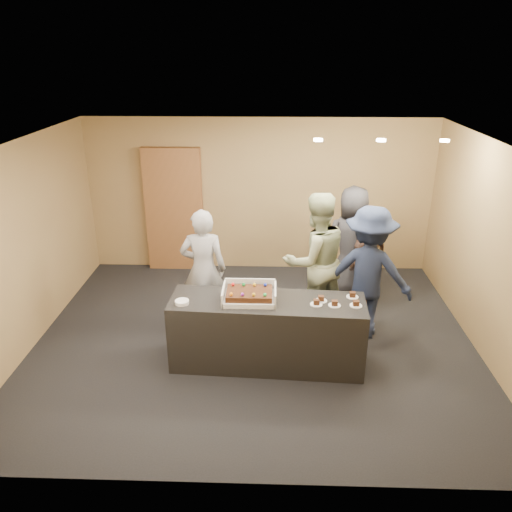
% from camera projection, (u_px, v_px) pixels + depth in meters
% --- Properties ---
extents(room, '(6.04, 6.00, 2.70)m').
position_uv_depth(room, '(254.00, 249.00, 6.44)').
color(room, black).
rests_on(room, ground).
extents(serving_counter, '(2.43, 0.83, 0.90)m').
position_uv_depth(serving_counter, '(267.00, 332.00, 6.27)').
color(serving_counter, black).
rests_on(serving_counter, floor).
extents(storage_cabinet, '(1.00, 0.15, 2.21)m').
position_uv_depth(storage_cabinet, '(174.00, 210.00, 8.80)').
color(storage_cabinet, brown).
rests_on(storage_cabinet, floor).
extents(cake_box, '(0.65, 0.45, 0.19)m').
position_uv_depth(cake_box, '(249.00, 296.00, 6.11)').
color(cake_box, white).
rests_on(cake_box, serving_counter).
extents(sheet_cake, '(0.55, 0.38, 0.11)m').
position_uv_depth(sheet_cake, '(249.00, 293.00, 6.06)').
color(sheet_cake, black).
rests_on(sheet_cake, cake_box).
extents(plate_stack, '(0.17, 0.17, 0.04)m').
position_uv_depth(plate_stack, '(182.00, 302.00, 6.02)').
color(plate_stack, white).
rests_on(plate_stack, serving_counter).
extents(slice_a, '(0.15, 0.15, 0.07)m').
position_uv_depth(slice_a, '(316.00, 303.00, 5.99)').
color(slice_a, white).
rests_on(slice_a, serving_counter).
extents(slice_b, '(0.15, 0.15, 0.07)m').
position_uv_depth(slice_b, '(321.00, 299.00, 6.08)').
color(slice_b, white).
rests_on(slice_b, serving_counter).
extents(slice_c, '(0.15, 0.15, 0.07)m').
position_uv_depth(slice_c, '(335.00, 304.00, 5.97)').
color(slice_c, white).
rests_on(slice_c, serving_counter).
extents(slice_d, '(0.15, 0.15, 0.07)m').
position_uv_depth(slice_d, '(352.00, 295.00, 6.17)').
color(slice_d, white).
rests_on(slice_d, serving_counter).
extents(slice_e, '(0.15, 0.15, 0.07)m').
position_uv_depth(slice_e, '(356.00, 304.00, 5.97)').
color(slice_e, white).
rests_on(slice_e, serving_counter).
extents(person_server_grey, '(0.66, 0.44, 1.76)m').
position_uv_depth(person_server_grey, '(203.00, 270.00, 6.99)').
color(person_server_grey, '#9F9FA3').
rests_on(person_server_grey, floor).
extents(person_sage_man, '(1.18, 1.07, 1.98)m').
position_uv_depth(person_sage_man, '(315.00, 261.00, 7.00)').
color(person_sage_man, '#A0AA7F').
rests_on(person_sage_man, floor).
extents(person_navy_man, '(1.35, 1.00, 1.87)m').
position_uv_depth(person_navy_man, '(368.00, 273.00, 6.77)').
color(person_navy_man, '#1E2844').
rests_on(person_navy_man, floor).
extents(person_brown_extra, '(0.91, 1.00, 1.64)m').
position_uv_depth(person_brown_extra, '(367.00, 257.00, 7.58)').
color(person_brown_extra, brown).
rests_on(person_brown_extra, floor).
extents(person_dark_suit, '(0.93, 0.65, 1.83)m').
position_uv_depth(person_dark_suit, '(352.00, 243.00, 7.84)').
color(person_dark_suit, '#2B2B30').
rests_on(person_dark_suit, floor).
extents(ceiling_spotlights, '(1.72, 0.12, 0.03)m').
position_uv_depth(ceiling_spotlights, '(381.00, 140.00, 6.34)').
color(ceiling_spotlights, '#FFEAC6').
rests_on(ceiling_spotlights, ceiling).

